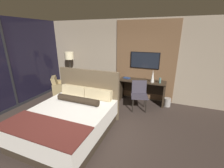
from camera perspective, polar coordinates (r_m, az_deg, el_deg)
name	(u,v)px	position (r m, az deg, el deg)	size (l,w,h in m)	color
ground_plane	(90,134)	(3.86, -8.19, -18.42)	(16.00, 16.00, 0.00)	#332823
wall_back_tv_panel	(126,60)	(5.52, 5.41, 9.04)	(7.20, 0.09, 2.80)	gray
wall_left_window	(9,68)	(5.60, -34.60, 5.18)	(0.06, 6.00, 2.80)	black
bed	(69,119)	(3.83, -15.92, -12.74)	(1.84, 2.14, 1.37)	#33281E
desk	(142,88)	(5.33, 11.34, -1.32)	(1.56, 0.51, 0.80)	#2D2319
tv	(145,60)	(5.30, 12.39, 8.81)	(0.99, 0.04, 0.56)	black
desk_chair	(139,92)	(4.81, 10.30, -3.18)	(0.61, 0.61, 0.91)	#38333D
armchair_by_window	(62,89)	(6.09, -18.45, -1.90)	(0.97, 0.98, 0.80)	olive
floor_lamp	(69,59)	(6.16, -15.91, 9.18)	(0.34, 0.34, 1.64)	#282623
vase_tall	(153,76)	(5.05, 15.25, 2.94)	(0.12, 0.12, 0.41)	silver
vase_short	(160,80)	(5.06, 17.82, 1.31)	(0.07, 0.07, 0.17)	#4C706B
book	(127,78)	(5.37, 5.66, 2.32)	(0.26, 0.21, 0.03)	navy
waste_bin	(167,102)	(5.36, 20.29, -6.50)	(0.22, 0.22, 0.28)	gray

